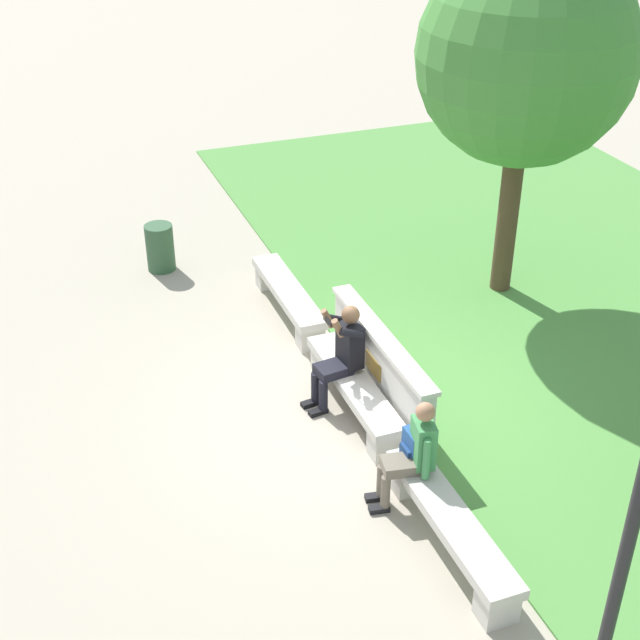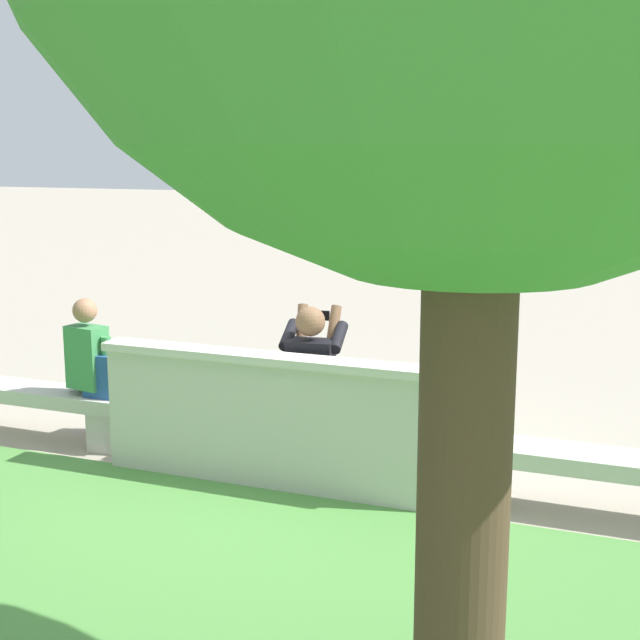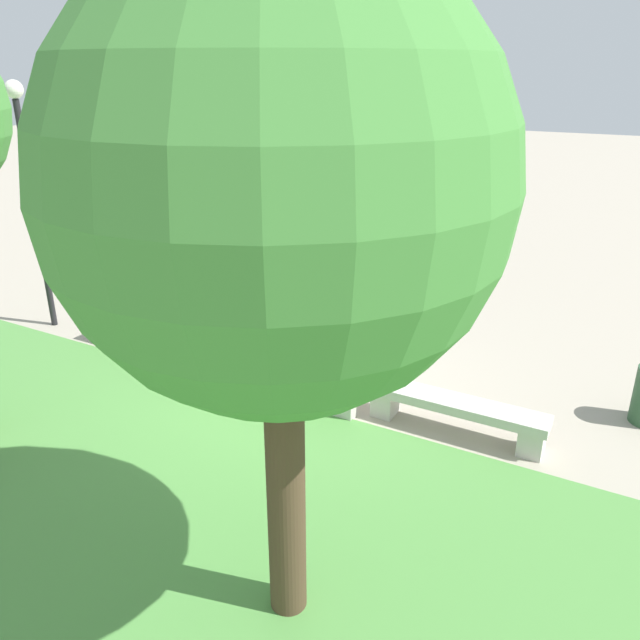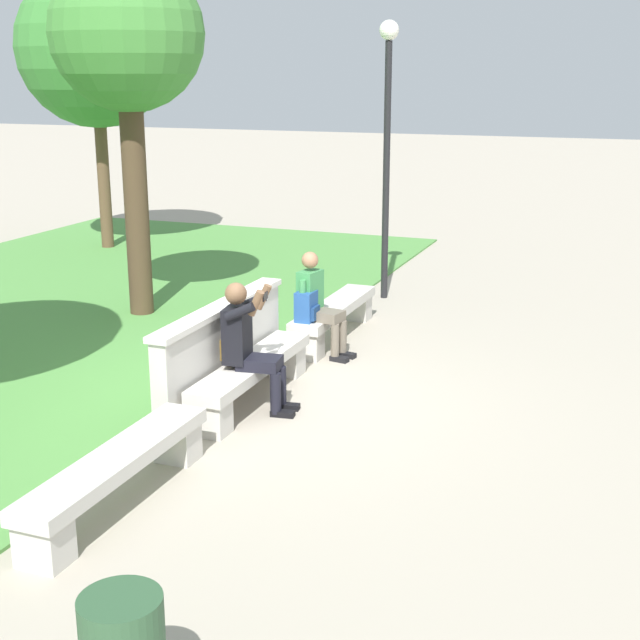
{
  "view_description": "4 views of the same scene",
  "coord_description": "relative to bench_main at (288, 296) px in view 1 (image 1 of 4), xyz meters",
  "views": [
    {
      "loc": [
        8.11,
        -3.49,
        6.5
      ],
      "look_at": [
        -0.48,
        -0.26,
        1.07
      ],
      "focal_mm": 50.0,
      "sensor_mm": 36.0,
      "label": 1
    },
    {
      "loc": [
        -2.65,
        5.96,
        2.46
      ],
      "look_at": [
        -0.07,
        -0.61,
        1.09
      ],
      "focal_mm": 50.0,
      "sensor_mm": 36.0,
      "label": 2
    },
    {
      "loc": [
        -4.22,
        6.59,
        4.2
      ],
      "look_at": [
        -0.16,
        -0.77,
        0.77
      ],
      "focal_mm": 35.0,
      "sensor_mm": 36.0,
      "label": 3
    },
    {
      "loc": [
        -7.88,
        -3.77,
        3.32
      ],
      "look_at": [
        -0.09,
        -0.78,
        0.98
      ],
      "focal_mm": 50.0,
      "sensor_mm": 36.0,
      "label": 4
    }
  ],
  "objects": [
    {
      "name": "ground_plane",
      "position": [
        2.47,
        0.0,
        -0.31
      ],
      "size": [
        80.0,
        80.0,
        0.0
      ],
      "primitive_type": "plane",
      "color": "#A89E8C"
    },
    {
      "name": "bench_main",
      "position": [
        0.0,
        0.0,
        0.0
      ],
      "size": [
        2.21,
        0.4,
        0.45
      ],
      "color": "beige",
      "rests_on": "ground"
    },
    {
      "name": "bench_near",
      "position": [
        2.47,
        0.0,
        0.0
      ],
      "size": [
        2.21,
        0.4,
        0.45
      ],
      "color": "beige",
      "rests_on": "ground"
    },
    {
      "name": "bench_mid",
      "position": [
        4.95,
        0.0,
        0.0
      ],
      "size": [
        2.21,
        0.4,
        0.45
      ],
      "color": "beige",
      "rests_on": "ground"
    },
    {
      "name": "backrest_wall_with_plaque",
      "position": [
        2.47,
        0.34,
        0.21
      ],
      "size": [
        2.59,
        0.24,
        1.01
      ],
      "color": "beige",
      "rests_on": "ground"
    },
    {
      "name": "person_photographer",
      "position": [
        2.24,
        -0.08,
        0.43
      ],
      "size": [
        0.51,
        0.76,
        1.32
      ],
      "color": "black",
      "rests_on": "ground"
    },
    {
      "name": "person_distant",
      "position": [
        4.19,
        -0.07,
        0.37
      ],
      "size": [
        0.47,
        0.71,
        1.26
      ],
      "color": "black",
      "rests_on": "ground"
    },
    {
      "name": "backpack",
      "position": [
        4.06,
        0.03,
        0.32
      ],
      "size": [
        0.28,
        0.24,
        0.43
      ],
      "color": "#234C8C",
      "rests_on": "bench_mid"
    },
    {
      "name": "tree_left_background",
      "position": [
        0.39,
        3.27,
        3.19
      ],
      "size": [
        2.98,
        2.98,
        5.01
      ],
      "color": "#4C3826",
      "rests_on": "ground"
    },
    {
      "name": "trash_bin",
      "position": [
        -2.08,
        -1.41,
        0.07
      ],
      "size": [
        0.44,
        0.44,
        0.75
      ],
      "primitive_type": "cylinder",
      "color": "#2D5133",
      "rests_on": "ground"
    }
  ]
}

